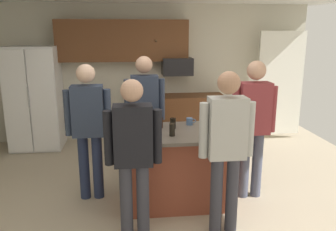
{
  "coord_description": "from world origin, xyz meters",
  "views": [
    {
      "loc": [
        -0.31,
        -3.92,
        2.12
      ],
      "look_at": [
        0.18,
        0.33,
        1.05
      ],
      "focal_mm": 36.75,
      "sensor_mm": 36.0,
      "label": 1
    }
  ],
  "objects": [
    {
      "name": "kitchen_island",
      "position": [
        0.18,
        0.03,
        0.47
      ],
      "size": [
        1.38,
        0.9,
        0.92
      ],
      "color": "brown",
      "rests_on": "ground"
    },
    {
      "name": "person_host_foreground",
      "position": [
        -0.1,
        0.8,
        1.03
      ],
      "size": [
        0.57,
        0.23,
        1.77
      ],
      "rotation": [
        0.0,
        0.0,
        -1.23
      ],
      "color": "tan",
      "rests_on": "ground"
    },
    {
      "name": "glass_stout_tall",
      "position": [
        0.06,
        0.2,
        0.99
      ],
      "size": [
        0.07,
        0.07,
        0.13
      ],
      "color": "black",
      "rests_on": "kitchen_island"
    },
    {
      "name": "microwave_over_range",
      "position": [
        0.6,
        2.5,
        1.45
      ],
      "size": [
        0.56,
        0.4,
        0.32
      ],
      "primitive_type": "cube",
      "color": "black"
    },
    {
      "name": "person_elder_center",
      "position": [
        -0.29,
        -0.69,
        0.96
      ],
      "size": [
        0.57,
        0.22,
        1.67
      ],
      "rotation": [
        0.0,
        0.0,
        1.0
      ],
      "color": "#383842",
      "rests_on": "ground"
    },
    {
      "name": "cabinet_run_lower",
      "position": [
        0.6,
        2.48,
        0.45
      ],
      "size": [
        1.8,
        0.63,
        0.9
      ],
      "color": "brown",
      "rests_on": "ground"
    },
    {
      "name": "person_guest_by_door",
      "position": [
        1.22,
        0.06,
        1.03
      ],
      "size": [
        0.57,
        0.23,
        1.76
      ],
      "rotation": [
        0.0,
        0.0,
        -3.11
      ],
      "color": "#4C5166",
      "rests_on": "ground"
    },
    {
      "name": "person_guest_right",
      "position": [
        0.66,
        -0.68,
        1.0
      ],
      "size": [
        0.57,
        0.23,
        1.73
      ],
      "rotation": [
        0.0,
        0.0,
        2.17
      ],
      "color": "#383842",
      "rests_on": "ground"
    },
    {
      "name": "glass_dark_ale",
      "position": [
        0.17,
        -0.15,
        1.0
      ],
      "size": [
        0.07,
        0.07,
        0.15
      ],
      "color": "black",
      "rests_on": "kitchen_island"
    },
    {
      "name": "refrigerator",
      "position": [
        -2.0,
        2.38,
        0.92
      ],
      "size": [
        0.89,
        0.76,
        1.85
      ],
      "color": "white",
      "rests_on": "ground"
    },
    {
      "name": "mug_ceramic_white",
      "position": [
        -0.09,
        -0.06,
        0.98
      ],
      "size": [
        0.13,
        0.08,
        0.1
      ],
      "color": "white",
      "rests_on": "kitchen_island"
    },
    {
      "name": "person_guest_left",
      "position": [
        -0.82,
        0.26,
        1.0
      ],
      "size": [
        0.57,
        0.23,
        1.73
      ],
      "rotation": [
        0.0,
        0.0,
        -0.23
      ],
      "color": "#232D4C",
      "rests_on": "ground"
    },
    {
      "name": "floor",
      "position": [
        0.0,
        0.0,
        0.0
      ],
      "size": [
        7.04,
        7.04,
        0.0
      ],
      "primitive_type": "plane",
      "color": "#B7A88E",
      "rests_on": "ground"
    },
    {
      "name": "french_door_window_panel",
      "position": [
        2.6,
        2.4,
        1.1
      ],
      "size": [
        0.9,
        0.06,
        2.0
      ],
      "primitive_type": "cube",
      "color": "white",
      "rests_on": "ground"
    },
    {
      "name": "cabinet_run_upper",
      "position": [
        -0.4,
        2.6,
        1.93
      ],
      "size": [
        2.4,
        0.38,
        0.75
      ],
      "color": "brown"
    },
    {
      "name": "glass_pilsner",
      "position": [
        0.22,
        0.15,
        0.99
      ],
      "size": [
        0.07,
        0.07,
        0.13
      ],
      "color": "black",
      "rests_on": "kitchen_island"
    },
    {
      "name": "glass_short_whisky",
      "position": [
        0.71,
        -0.16,
        1.01
      ],
      "size": [
        0.07,
        0.07,
        0.17
      ],
      "color": "black",
      "rests_on": "kitchen_island"
    },
    {
      "name": "mug_blue_stoneware",
      "position": [
        0.46,
        0.3,
        0.97
      ],
      "size": [
        0.12,
        0.08,
        0.09
      ],
      "color": "#4C6B99",
      "rests_on": "kitchen_island"
    },
    {
      "name": "back_wall",
      "position": [
        0.0,
        2.8,
        1.3
      ],
      "size": [
        6.4,
        0.1,
        2.6
      ],
      "primitive_type": "cube",
      "color": "beige",
      "rests_on": "ground"
    },
    {
      "name": "tumbler_amber",
      "position": [
        -0.09,
        0.27,
        0.98
      ],
      "size": [
        0.06,
        0.06,
        0.12
      ],
      "color": "black",
      "rests_on": "kitchen_island"
    }
  ]
}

